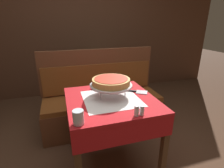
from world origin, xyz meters
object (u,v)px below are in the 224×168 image
(deep_dish_pizza, at_px, (111,81))
(pepper_shaker, at_px, (142,110))
(dining_table_rear, at_px, (101,65))
(condiment_caddy, at_px, (97,56))
(salt_shaker, at_px, (136,111))
(dining_table_front, at_px, (111,110))
(pizza_server, at_px, (135,91))
(water_glass_near, at_px, (78,117))
(booth_bench, at_px, (102,105))
(napkin_holder, at_px, (100,82))
(pizza_pan_stand, at_px, (111,85))

(deep_dish_pizza, distance_m, pepper_shaker, 0.44)
(dining_table_rear, distance_m, condiment_caddy, 0.17)
(salt_shaker, relative_size, condiment_caddy, 0.54)
(dining_table_front, relative_size, pizza_server, 2.99)
(water_glass_near, height_order, condiment_caddy, condiment_caddy)
(dining_table_rear, distance_m, water_glass_near, 2.15)
(deep_dish_pizza, height_order, water_glass_near, deep_dish_pizza)
(deep_dish_pizza, distance_m, salt_shaker, 0.43)
(water_glass_near, bearing_deg, pepper_shaker, -2.20)
(pepper_shaker, bearing_deg, water_glass_near, 177.80)
(dining_table_front, xyz_separation_m, salt_shaker, (0.09, -0.35, 0.16))
(pizza_server, relative_size, pepper_shaker, 3.56)
(booth_bench, relative_size, napkin_holder, 15.85)
(pizza_pan_stand, distance_m, napkin_holder, 0.29)
(dining_table_rear, bearing_deg, booth_bench, -102.58)
(pizza_pan_stand, relative_size, pizza_server, 1.48)
(water_glass_near, distance_m, pepper_shaker, 0.46)
(salt_shaker, xyz_separation_m, napkin_holder, (-0.11, 0.69, 0.01))
(condiment_caddy, bearing_deg, pepper_shaker, -93.58)
(water_glass_near, relative_size, napkin_holder, 1.00)
(booth_bench, xyz_separation_m, pepper_shaker, (0.03, -1.11, 0.49))
(pizza_server, bearing_deg, water_glass_near, -145.28)
(salt_shaker, xyz_separation_m, pepper_shaker, (0.04, 0.00, -0.00))
(dining_table_front, distance_m, pepper_shaker, 0.40)
(booth_bench, height_order, condiment_caddy, booth_bench)
(booth_bench, distance_m, napkin_holder, 0.66)
(pizza_server, bearing_deg, pizza_pan_stand, -175.59)
(dining_table_rear, relative_size, napkin_holder, 7.60)
(water_glass_near, relative_size, salt_shaker, 1.25)
(pizza_server, relative_size, water_glass_near, 2.62)
(water_glass_near, distance_m, salt_shaker, 0.42)
(napkin_holder, bearing_deg, booth_bench, 73.40)
(water_glass_near, height_order, pepper_shaker, water_glass_near)
(dining_table_rear, distance_m, pepper_shaker, 2.07)
(dining_table_front, relative_size, napkin_holder, 7.85)
(dining_table_rear, xyz_separation_m, condiment_caddy, (-0.05, 0.07, 0.15))
(pizza_pan_stand, xyz_separation_m, napkin_holder, (-0.04, 0.28, -0.05))
(pizza_server, bearing_deg, napkin_holder, 137.81)
(salt_shaker, distance_m, condiment_caddy, 2.13)
(deep_dish_pizza, distance_m, condiment_caddy, 1.73)
(booth_bench, height_order, deep_dish_pizza, booth_bench)
(dining_table_front, xyz_separation_m, dining_table_rear, (0.31, 1.71, 0.01))
(deep_dish_pizza, xyz_separation_m, water_glass_near, (-0.35, -0.39, -0.09))
(pepper_shaker, bearing_deg, booth_bench, 91.66)
(dining_table_rear, bearing_deg, pizza_pan_stand, -100.10)
(salt_shaker, bearing_deg, pepper_shaker, 0.00)
(dining_table_rear, height_order, booth_bench, booth_bench)
(pizza_pan_stand, xyz_separation_m, condiment_caddy, (0.25, 1.71, -0.06))
(pizza_server, height_order, napkin_holder, napkin_holder)
(deep_dish_pizza, bearing_deg, pizza_server, 4.41)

